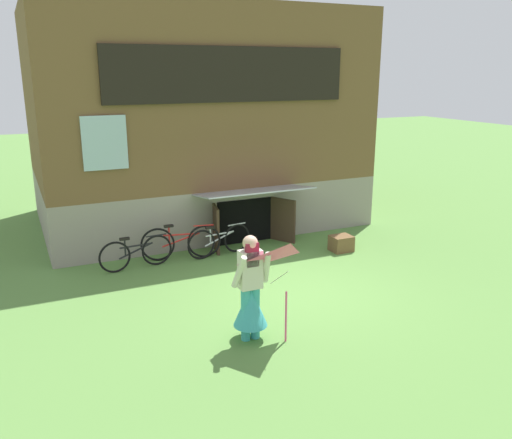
{
  "coord_description": "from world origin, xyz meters",
  "views": [
    {
      "loc": [
        -4.55,
        -8.16,
        3.96
      ],
      "look_at": [
        -0.47,
        0.63,
        1.26
      ],
      "focal_mm": 37.44,
      "sensor_mm": 36.0,
      "label": 1
    }
  ],
  "objects_px": {
    "bicycle_silver": "(219,241)",
    "wooden_crate": "(341,243)",
    "person": "(250,297)",
    "kite": "(290,269)",
    "bicycle_black": "(136,253)",
    "bicycle_red": "(181,242)"
  },
  "relations": [
    {
      "from": "bicycle_red",
      "to": "bicycle_black",
      "type": "relative_size",
      "value": 1.1
    },
    {
      "from": "person",
      "to": "bicycle_black",
      "type": "xyz_separation_m",
      "value": [
        -0.91,
        3.73,
        -0.35
      ]
    },
    {
      "from": "person",
      "to": "bicycle_silver",
      "type": "distance_m",
      "value": 3.92
    },
    {
      "from": "kite",
      "to": "bicycle_red",
      "type": "xyz_separation_m",
      "value": [
        -0.26,
        4.45,
        -0.89
      ]
    },
    {
      "from": "bicycle_silver",
      "to": "wooden_crate",
      "type": "relative_size",
      "value": 3.27
    },
    {
      "from": "bicycle_silver",
      "to": "bicycle_red",
      "type": "xyz_separation_m",
      "value": [
        -0.84,
        0.14,
        0.04
      ]
    },
    {
      "from": "person",
      "to": "kite",
      "type": "xyz_separation_m",
      "value": [
        0.38,
        -0.53,
        0.57
      ]
    },
    {
      "from": "bicycle_silver",
      "to": "bicycle_red",
      "type": "height_order",
      "value": "bicycle_red"
    },
    {
      "from": "bicycle_silver",
      "to": "bicycle_red",
      "type": "bearing_deg",
      "value": 163.27
    },
    {
      "from": "bicycle_silver",
      "to": "wooden_crate",
      "type": "bearing_deg",
      "value": -25.9
    },
    {
      "from": "kite",
      "to": "bicycle_red",
      "type": "bearing_deg",
      "value": 93.4
    },
    {
      "from": "kite",
      "to": "bicycle_black",
      "type": "relative_size",
      "value": 0.98
    },
    {
      "from": "kite",
      "to": "bicycle_silver",
      "type": "relative_size",
      "value": 0.98
    },
    {
      "from": "wooden_crate",
      "to": "kite",
      "type": "bearing_deg",
      "value": -132.93
    },
    {
      "from": "person",
      "to": "wooden_crate",
      "type": "xyz_separation_m",
      "value": [
        3.58,
        2.91,
        -0.52
      ]
    },
    {
      "from": "bicycle_silver",
      "to": "bicycle_black",
      "type": "xyz_separation_m",
      "value": [
        -1.86,
        -0.05,
        0.0
      ]
    },
    {
      "from": "bicycle_red",
      "to": "bicycle_black",
      "type": "bearing_deg",
      "value": -157.87
    },
    {
      "from": "wooden_crate",
      "to": "bicycle_red",
      "type": "bearing_deg",
      "value": 163.77
    },
    {
      "from": "person",
      "to": "bicycle_red",
      "type": "relative_size",
      "value": 0.97
    },
    {
      "from": "bicycle_silver",
      "to": "bicycle_black",
      "type": "bearing_deg",
      "value": 173.96
    },
    {
      "from": "kite",
      "to": "wooden_crate",
      "type": "height_order",
      "value": "kite"
    },
    {
      "from": "bicycle_red",
      "to": "wooden_crate",
      "type": "xyz_separation_m",
      "value": [
        3.47,
        -1.01,
        -0.2
      ]
    }
  ]
}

